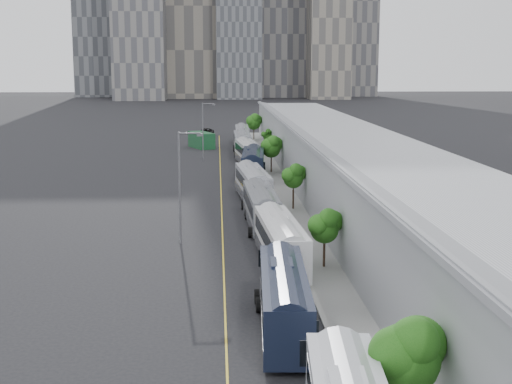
{
  "coord_description": "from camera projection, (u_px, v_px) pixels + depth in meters",
  "views": [
    {
      "loc": [
        -1.85,
        -15.64,
        14.4
      ],
      "look_at": [
        1.65,
        48.87,
        3.0
      ],
      "focal_mm": 50.0,
      "sensor_mm": 36.0,
      "label": 1
    }
  ],
  "objects": [
    {
      "name": "bus_7",
      "position": [
        242.0,
        145.0,
        118.18
      ],
      "size": [
        2.87,
        12.88,
        3.76
      ],
      "rotation": [
        0.0,
        0.0,
        -0.0
      ],
      "color": "gray",
      "rests_on": "ground"
    },
    {
      "name": "bus_5",
      "position": [
        253.0,
        166.0,
        92.15
      ],
      "size": [
        3.59,
        13.49,
        3.9
      ],
      "rotation": [
        0.0,
        0.0,
        -0.07
      ],
      "color": "black",
      "rests_on": "ground"
    },
    {
      "name": "bus_1",
      "position": [
        284.0,
        305.0,
        39.02
      ],
      "size": [
        3.08,
        12.38,
        3.59
      ],
      "rotation": [
        0.0,
        0.0,
        -0.05
      ],
      "color": "black",
      "rests_on": "ground"
    },
    {
      "name": "suv",
      "position": [
        206.0,
        133.0,
        148.03
      ],
      "size": [
        3.56,
        6.44,
        1.7
      ],
      "primitive_type": "imported",
      "rotation": [
        0.0,
        0.0,
        -0.12
      ],
      "color": "black",
      "rests_on": "ground"
    },
    {
      "name": "street_lamp_near",
      "position": [
        182.0,
        180.0,
        57.93
      ],
      "size": [
        2.04,
        0.22,
        9.2
      ],
      "color": "#59595E",
      "rests_on": "ground"
    },
    {
      "name": "tree_5",
      "position": [
        254.0,
        121.0,
        141.39
      ],
      "size": [
        2.82,
        2.82,
        5.23
      ],
      "color": "black",
      "rests_on": "ground"
    },
    {
      "name": "tree_4",
      "position": [
        267.0,
        136.0,
        116.65
      ],
      "size": [
        1.2,
        1.2,
        3.89
      ],
      "color": "black",
      "rests_on": "ground"
    },
    {
      "name": "bus_2",
      "position": [
        280.0,
        245.0,
        52.01
      ],
      "size": [
        3.16,
        12.39,
        3.59
      ],
      "rotation": [
        0.0,
        0.0,
        0.06
      ],
      "color": "white",
      "rests_on": "ground"
    },
    {
      "name": "bus_4",
      "position": [
        253.0,
        187.0,
        76.89
      ],
      "size": [
        3.49,
        12.81,
        3.7
      ],
      "rotation": [
        0.0,
        0.0,
        0.08
      ],
      "color": "#A4A5AE",
      "rests_on": "ground"
    },
    {
      "name": "street_lamp_far",
      "position": [
        204.0,
        127.0,
        109.8
      ],
      "size": [
        2.04,
        0.22,
        8.88
      ],
      "color": "#59595E",
      "rests_on": "ground"
    },
    {
      "name": "sidewalk",
      "position": [
        325.0,
        209.0,
        72.53
      ],
      "size": [
        10.0,
        170.0,
        0.12
      ],
      "primitive_type": "cube",
      "color": "gray",
      "rests_on": "ground"
    },
    {
      "name": "lane_line",
      "position": [
        222.0,
        211.0,
        71.98
      ],
      "size": [
        0.12,
        160.0,
        0.02
      ],
      "primitive_type": "cube",
      "color": "gold",
      "rests_on": "ground"
    },
    {
      "name": "depot",
      "position": [
        364.0,
        175.0,
        72.15
      ],
      "size": [
        12.45,
        160.4,
        7.2
      ],
      "color": "gray",
      "rests_on": "ground"
    },
    {
      "name": "bus_6",
      "position": [
        248.0,
        155.0,
        105.26
      ],
      "size": [
        3.64,
        12.56,
        3.62
      ],
      "rotation": [
        0.0,
        0.0,
        0.09
      ],
      "color": "silver",
      "rests_on": "ground"
    },
    {
      "name": "tree_1",
      "position": [
        325.0,
        225.0,
        51.06
      ],
      "size": [
        2.07,
        2.07,
        4.24
      ],
      "color": "black",
      "rests_on": "ground"
    },
    {
      "name": "bus_8",
      "position": [
        242.0,
        136.0,
        133.55
      ],
      "size": [
        2.73,
        12.2,
        3.55
      ],
      "rotation": [
        0.0,
        0.0,
        -0.02
      ],
      "color": "#93959C",
      "rests_on": "ground"
    },
    {
      "name": "tree_0",
      "position": [
        405.0,
        349.0,
        27.8
      ],
      "size": [
        2.81,
        2.81,
        4.93
      ],
      "color": "black",
      "rests_on": "ground"
    },
    {
      "name": "tree_3",
      "position": [
        271.0,
        145.0,
        97.31
      ],
      "size": [
        2.63,
        2.63,
        5.1
      ],
      "color": "black",
      "rests_on": "ground"
    },
    {
      "name": "tree_2",
      "position": [
        293.0,
        176.0,
        72.0
      ],
      "size": [
        2.03,
        2.03,
        4.56
      ],
      "color": "black",
      "rests_on": "ground"
    },
    {
      "name": "bus_3",
      "position": [
        261.0,
        210.0,
        64.93
      ],
      "size": [
        2.84,
        12.26,
        3.56
      ],
      "rotation": [
        0.0,
        0.0,
        0.03
      ],
      "color": "slate",
      "rests_on": "ground"
    },
    {
      "name": "shipping_container",
      "position": [
        201.0,
        140.0,
        127.6
      ],
      "size": [
        5.01,
        7.39,
        2.79
      ],
      "primitive_type": "cube",
      "rotation": [
        0.0,
        0.0,
        0.37
      ],
      "color": "#144223",
      "rests_on": "ground"
    }
  ]
}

